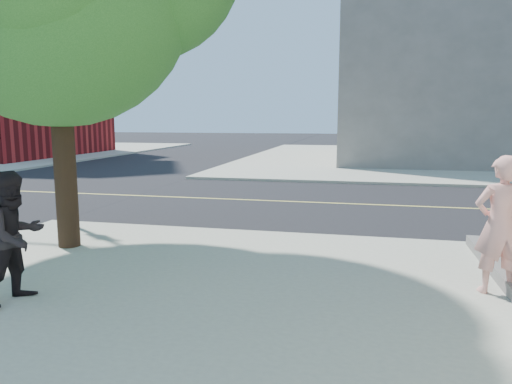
# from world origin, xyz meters

# --- Properties ---
(ground) EXTENTS (140.00, 140.00, 0.00)m
(ground) POSITION_xyz_m (0.00, 0.00, 0.00)
(ground) COLOR black
(ground) RESTS_ON ground
(road_ew) EXTENTS (140.00, 9.00, 0.01)m
(road_ew) POSITION_xyz_m (0.00, 4.50, 0.01)
(road_ew) COLOR black
(road_ew) RESTS_ON ground
(sidewalk_ne) EXTENTS (29.00, 25.00, 0.12)m
(sidewalk_ne) POSITION_xyz_m (13.50, 21.50, 0.06)
(sidewalk_ne) COLOR #A2A491
(sidewalk_ne) RESTS_ON ground
(filler_ne) EXTENTS (18.00, 16.00, 14.00)m
(filler_ne) POSITION_xyz_m (14.00, 22.00, 7.12)
(filler_ne) COLOR slate
(filler_ne) RESTS_ON sidewalk_ne
(man_on_phone) EXTENTS (0.80, 0.62, 1.96)m
(man_on_phone) POSITION_xyz_m (8.27, -2.97, 1.10)
(man_on_phone) COLOR #EC9F94
(man_on_phone) RESTS_ON sidewalk_se
(pedestrian) EXTENTS (0.84, 0.98, 1.77)m
(pedestrian) POSITION_xyz_m (1.87, -4.73, 1.01)
(pedestrian) COLOR black
(pedestrian) RESTS_ON sidewalk_se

